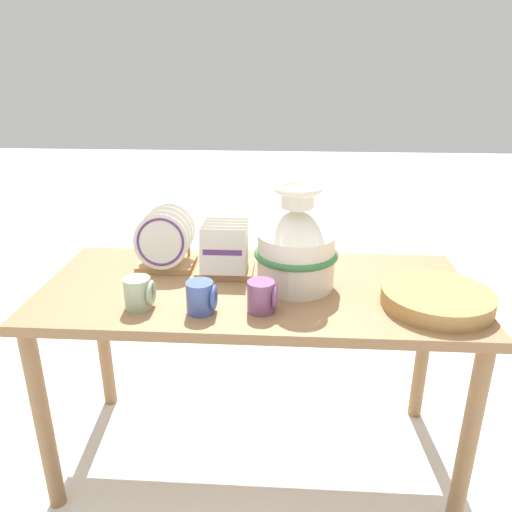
% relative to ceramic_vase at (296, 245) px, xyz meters
% --- Properties ---
extents(ground_plane, '(14.00, 14.00, 0.00)m').
position_rel_ceramic_vase_xyz_m(ground_plane, '(-0.13, -0.01, -0.89)').
color(ground_plane, silver).
extents(display_table, '(1.47, 0.66, 0.74)m').
position_rel_ceramic_vase_xyz_m(display_table, '(-0.13, -0.01, -0.24)').
color(display_table, olive).
rests_on(display_table, ground_plane).
extents(ceramic_vase, '(0.28, 0.28, 0.35)m').
position_rel_ceramic_vase_xyz_m(ceramic_vase, '(0.00, 0.00, 0.00)').
color(ceramic_vase, silver).
rests_on(ceramic_vase, display_table).
extents(dish_rack_round_plates, '(0.20, 0.19, 0.22)m').
position_rel_ceramic_vase_xyz_m(dish_rack_round_plates, '(-0.48, 0.13, -0.06)').
color(dish_rack_round_plates, tan).
rests_on(dish_rack_round_plates, display_table).
extents(dish_rack_square_plates, '(0.20, 0.18, 0.18)m').
position_rel_ceramic_vase_xyz_m(dish_rack_square_plates, '(-0.25, 0.09, -0.09)').
color(dish_rack_square_plates, tan).
rests_on(dish_rack_square_plates, display_table).
extents(wicker_charger_stack, '(0.35, 0.35, 0.05)m').
position_rel_ceramic_vase_xyz_m(wicker_charger_stack, '(0.44, -0.13, -0.12)').
color(wicker_charger_stack, '#AD7F47').
rests_on(wicker_charger_stack, display_table).
extents(mug_sage_glaze, '(0.09, 0.08, 0.10)m').
position_rel_ceramic_vase_xyz_m(mug_sage_glaze, '(-0.49, -0.20, -0.10)').
color(mug_sage_glaze, '#9EB28E').
rests_on(mug_sage_glaze, display_table).
extents(mug_cobalt_glaze, '(0.09, 0.08, 0.10)m').
position_rel_ceramic_vase_xyz_m(mug_cobalt_glaze, '(-0.29, -0.22, -0.10)').
color(mug_cobalt_glaze, '#42569E').
rests_on(mug_cobalt_glaze, display_table).
extents(mug_plum_glaze, '(0.09, 0.08, 0.10)m').
position_rel_ceramic_vase_xyz_m(mug_plum_glaze, '(-0.10, -0.20, -0.10)').
color(mug_plum_glaze, '#7A4770').
rests_on(mug_plum_glaze, display_table).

